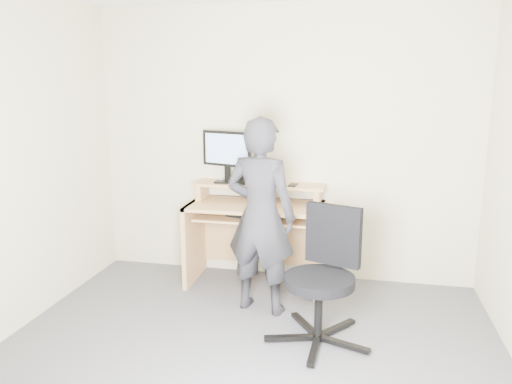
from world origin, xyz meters
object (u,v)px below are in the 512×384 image
at_px(office_chair, 324,271).
at_px(monitor, 227,152).
at_px(person, 260,216).
at_px(desk, 257,224).

bearing_deg(office_chair, monitor, 154.35).
distance_m(monitor, person, 0.88).
height_order(monitor, office_chair, monitor).
distance_m(desk, person, 0.66).
xyz_separation_m(desk, person, (0.15, -0.59, 0.23)).
distance_m(desk, monitor, 0.71).
bearing_deg(person, monitor, -43.67).
xyz_separation_m(desk, monitor, (-0.29, 0.04, 0.65)).
xyz_separation_m(office_chair, person, (-0.53, 0.37, 0.27)).
bearing_deg(monitor, desk, 10.55).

